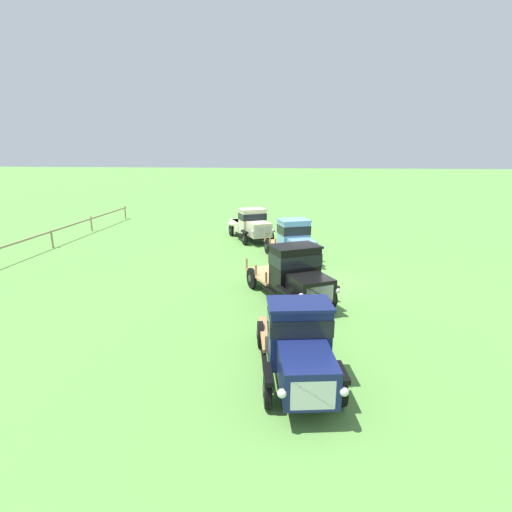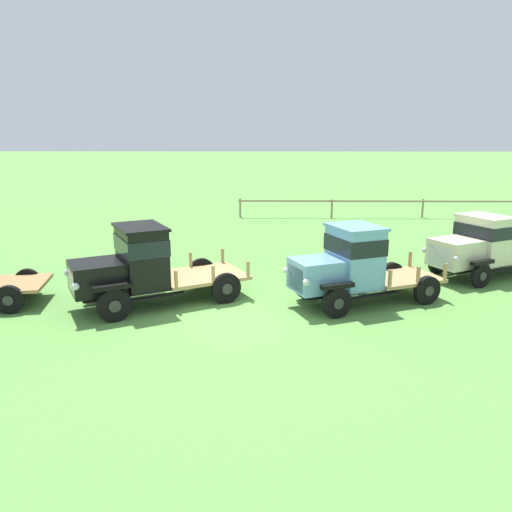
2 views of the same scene
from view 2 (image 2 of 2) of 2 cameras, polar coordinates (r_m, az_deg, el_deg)
name	(u,v)px [view 2 (image 2 of 2)]	position (r m, az deg, el deg)	size (l,w,h in m)	color
ground_plane	(231,318)	(13.67, -2.82, -7.06)	(240.00, 240.00, 0.00)	#5B9342
paddock_fence	(379,204)	(30.17, 13.91, 5.84)	(16.55, 0.46, 1.11)	#997F60
vintage_truck_second_in_line	(139,265)	(14.64, -13.22, -0.96)	(5.32, 4.03, 2.34)	black
vintage_truck_midrow_center	(351,264)	(14.63, 10.78, -0.93)	(4.92, 3.27, 2.33)	black
vintage_truck_far_side	(486,246)	(18.97, 24.80, 1.06)	(4.87, 3.57, 2.16)	black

